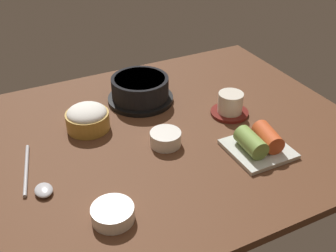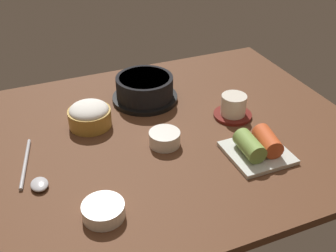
{
  "view_description": "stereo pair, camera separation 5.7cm",
  "coord_description": "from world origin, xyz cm",
  "px_view_note": "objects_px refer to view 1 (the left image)",
  "views": [
    {
      "loc": [
        -34.81,
        -75.63,
        59.41
      ],
      "look_at": [
        2.0,
        -2.0,
        5.0
      ],
      "focal_mm": 44.19,
      "sensor_mm": 36.0,
      "label": 1
    },
    {
      "loc": [
        -29.67,
        -77.99,
        59.41
      ],
      "look_at": [
        2.0,
        -2.0,
        5.0
      ],
      "focal_mm": 44.19,
      "sensor_mm": 36.0,
      "label": 2
    }
  ],
  "objects_px": {
    "banchan_cup_center": "(165,138)",
    "spoon": "(38,183)",
    "stone_pot": "(140,89)",
    "tea_cup_with_saucer": "(231,105)",
    "side_bowl_near": "(113,213)",
    "rice_bowl": "(87,118)",
    "kimchi_plate": "(259,143)"
  },
  "relations": [
    {
      "from": "rice_bowl",
      "to": "banchan_cup_center",
      "type": "relative_size",
      "value": 1.46
    },
    {
      "from": "stone_pot",
      "to": "side_bowl_near",
      "type": "distance_m",
      "value": 0.45
    },
    {
      "from": "banchan_cup_center",
      "to": "tea_cup_with_saucer",
      "type": "bearing_deg",
      "value": 11.91
    },
    {
      "from": "rice_bowl",
      "to": "kimchi_plate",
      "type": "xyz_separation_m",
      "value": [
        0.32,
        -0.27,
        -0.01
      ]
    },
    {
      "from": "stone_pot",
      "to": "side_bowl_near",
      "type": "relative_size",
      "value": 2.22
    },
    {
      "from": "stone_pot",
      "to": "kimchi_plate",
      "type": "xyz_separation_m",
      "value": [
        0.15,
        -0.33,
        -0.01
      ]
    },
    {
      "from": "banchan_cup_center",
      "to": "spoon",
      "type": "height_order",
      "value": "banchan_cup_center"
    },
    {
      "from": "tea_cup_with_saucer",
      "to": "banchan_cup_center",
      "type": "xyz_separation_m",
      "value": [
        -0.21,
        -0.04,
        -0.01
      ]
    },
    {
      "from": "stone_pot",
      "to": "banchan_cup_center",
      "type": "distance_m",
      "value": 0.22
    },
    {
      "from": "side_bowl_near",
      "to": "spoon",
      "type": "height_order",
      "value": "side_bowl_near"
    },
    {
      "from": "rice_bowl",
      "to": "side_bowl_near",
      "type": "bearing_deg",
      "value": -99.32
    },
    {
      "from": "tea_cup_with_saucer",
      "to": "stone_pot",
      "type": "bearing_deg",
      "value": 136.61
    },
    {
      "from": "rice_bowl",
      "to": "kimchi_plate",
      "type": "height_order",
      "value": "rice_bowl"
    },
    {
      "from": "banchan_cup_center",
      "to": "spoon",
      "type": "relative_size",
      "value": 0.38
    },
    {
      "from": "tea_cup_with_saucer",
      "to": "rice_bowl",
      "type": "bearing_deg",
      "value": 163.7
    },
    {
      "from": "kimchi_plate",
      "to": "side_bowl_near",
      "type": "xyz_separation_m",
      "value": [
        -0.37,
        -0.05,
        -0.01
      ]
    },
    {
      "from": "stone_pot",
      "to": "banchan_cup_center",
      "type": "height_order",
      "value": "stone_pot"
    },
    {
      "from": "stone_pot",
      "to": "rice_bowl",
      "type": "relative_size",
      "value": 1.68
    },
    {
      "from": "stone_pot",
      "to": "tea_cup_with_saucer",
      "type": "bearing_deg",
      "value": -43.39
    },
    {
      "from": "tea_cup_with_saucer",
      "to": "spoon",
      "type": "bearing_deg",
      "value": -173.82
    },
    {
      "from": "stone_pot",
      "to": "tea_cup_with_saucer",
      "type": "xyz_separation_m",
      "value": [
        0.18,
        -0.17,
        -0.01
      ]
    },
    {
      "from": "stone_pot",
      "to": "banchan_cup_center",
      "type": "bearing_deg",
      "value": -98.11
    },
    {
      "from": "rice_bowl",
      "to": "side_bowl_near",
      "type": "height_order",
      "value": "rice_bowl"
    },
    {
      "from": "tea_cup_with_saucer",
      "to": "banchan_cup_center",
      "type": "bearing_deg",
      "value": -168.09
    },
    {
      "from": "banchan_cup_center",
      "to": "side_bowl_near",
      "type": "distance_m",
      "value": 0.26
    },
    {
      "from": "banchan_cup_center",
      "to": "stone_pot",
      "type": "bearing_deg",
      "value": 81.89
    },
    {
      "from": "banchan_cup_center",
      "to": "side_bowl_near",
      "type": "relative_size",
      "value": 0.9
    },
    {
      "from": "stone_pot",
      "to": "tea_cup_with_saucer",
      "type": "distance_m",
      "value": 0.25
    },
    {
      "from": "rice_bowl",
      "to": "side_bowl_near",
      "type": "relative_size",
      "value": 1.32
    },
    {
      "from": "side_bowl_near",
      "to": "spoon",
      "type": "relative_size",
      "value": 0.42
    },
    {
      "from": "stone_pot",
      "to": "kimchi_plate",
      "type": "relative_size",
      "value": 1.34
    },
    {
      "from": "stone_pot",
      "to": "kimchi_plate",
      "type": "height_order",
      "value": "stone_pot"
    }
  ]
}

